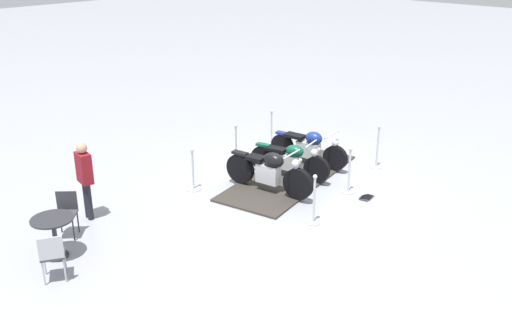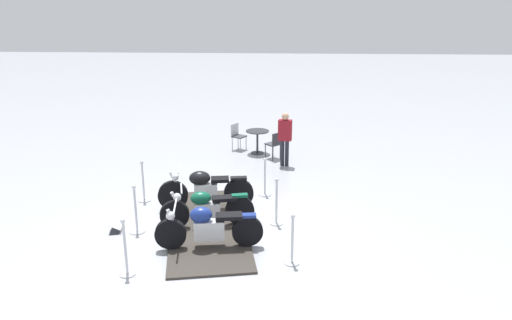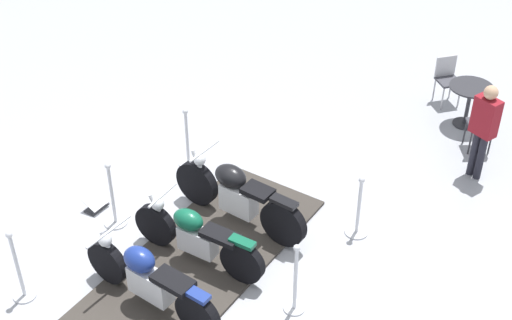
{
  "view_description": "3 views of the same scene",
  "coord_description": "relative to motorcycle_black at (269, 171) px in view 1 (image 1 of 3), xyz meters",
  "views": [
    {
      "loc": [
        8.05,
        -9.89,
        5.47
      ],
      "look_at": [
        0.04,
        -1.23,
        0.83
      ],
      "focal_mm": 39.85,
      "sensor_mm": 36.0,
      "label": 1
    },
    {
      "loc": [
        -1.64,
        9.75,
        4.78
      ],
      "look_at": [
        -0.98,
        -1.62,
        1.09
      ],
      "focal_mm": 33.91,
      "sensor_mm": 36.0,
      "label": 2
    },
    {
      "loc": [
        -5.71,
        4.75,
        7.11
      ],
      "look_at": [
        0.47,
        -1.64,
        0.69
      ],
      "focal_mm": 50.92,
      "sensor_mm": 36.0,
      "label": 3
    }
  ],
  "objects": [
    {
      "name": "cafe_chair_across_table",
      "position": [
        -1.58,
        -4.17,
        -0.01
      ],
      "size": [
        0.57,
        0.57,
        0.88
      ],
      "rotation": [
        0.0,
        0.0,
        -0.79
      ],
      "color": "#2D2D33",
      "rests_on": "ground_plane"
    },
    {
      "name": "info_placard",
      "position": [
        1.8,
        1.26,
        -0.46
      ],
      "size": [
        0.33,
        0.39,
        0.23
      ],
      "rotation": [
        0.0,
        0.0,
        4.9
      ],
      "color": "#333338",
      "rests_on": "ground_plane"
    },
    {
      "name": "stanchion_left_front",
      "position": [
        -1.41,
        -1.07,
        -0.23
      ],
      "size": [
        0.35,
        0.35,
        1.02
      ],
      "color": "silver",
      "rests_on": "ground_plane"
    },
    {
      "name": "stanchion_left_rear",
      "position": [
        -2.07,
        2.43,
        -0.18
      ],
      "size": [
        0.29,
        0.29,
        1.04
      ],
      "color": "silver",
      "rests_on": "ground_plane"
    },
    {
      "name": "stanchion_right_rear",
      "position": [
        0.98,
        3.01,
        -0.15
      ],
      "size": [
        0.31,
        0.31,
        1.13
      ],
      "color": "silver",
      "rests_on": "ground_plane"
    },
    {
      "name": "motorcycle_navy",
      "position": [
        -0.37,
        1.95,
        -0.04
      ],
      "size": [
        2.18,
        0.77,
        0.93
      ],
      "rotation": [
        0.0,
        0.0,
        0.14
      ],
      "color": "black",
      "rests_on": "display_platform"
    },
    {
      "name": "display_platform",
      "position": [
        -0.21,
        0.97,
        -0.51
      ],
      "size": [
        2.44,
        4.43,
        0.05
      ],
      "primitive_type": "cube",
      "rotation": [
        0.0,
        0.0,
        1.76
      ],
      "color": "#38332D",
      "rests_on": "ground_plane"
    },
    {
      "name": "stanchion_right_mid",
      "position": [
        1.31,
        1.26,
        -0.21
      ],
      "size": [
        0.35,
        0.35,
        1.1
      ],
      "color": "silver",
      "rests_on": "ground_plane"
    },
    {
      "name": "motorcycle_black",
      "position": [
        0.0,
        0.0,
        0.0
      ],
      "size": [
        2.29,
        0.65,
        1.04
      ],
      "rotation": [
        0.0,
        0.0,
        0.14
      ],
      "color": "black",
      "rests_on": "display_platform"
    },
    {
      "name": "bystander_person",
      "position": [
        -1.91,
        -3.5,
        0.45
      ],
      "size": [
        0.43,
        0.29,
        1.67
      ],
      "rotation": [
        0.0,
        0.0,
        1.39
      ],
      "color": "#23232D",
      "rests_on": "ground_plane"
    },
    {
      "name": "stanchion_right_front",
      "position": [
        1.64,
        -0.49,
        -0.2
      ],
      "size": [
        0.33,
        0.33,
        1.07
      ],
      "color": "silver",
      "rests_on": "ground_plane"
    },
    {
      "name": "motorcycle_forest",
      "position": [
        -0.19,
        0.98,
        -0.06
      ],
      "size": [
        2.07,
        0.72,
        0.95
      ],
      "rotation": [
        0.0,
        0.0,
        0.23
      ],
      "color": "black",
      "rests_on": "display_platform"
    },
    {
      "name": "stanchion_left_mid",
      "position": [
        -1.74,
        0.68,
        -0.14
      ],
      "size": [
        0.29,
        0.29,
        1.11
      ],
      "color": "silver",
      "rests_on": "ground_plane"
    },
    {
      "name": "ground_plane",
      "position": [
        -0.21,
        0.97,
        -0.54
      ],
      "size": [
        80.0,
        80.0,
        0.0
      ],
      "primitive_type": "plane",
      "color": "#A8AAB2"
    },
    {
      "name": "cafe_table",
      "position": [
        -1.01,
        -4.74,
        0.05
      ],
      "size": [
        0.77,
        0.77,
        0.78
      ],
      "color": "#2D2D33",
      "rests_on": "ground_plane"
    },
    {
      "name": "cafe_chair_near_table",
      "position": [
        -0.3,
        -5.16,
        -0.02
      ],
      "size": [
        0.55,
        0.55,
        0.89
      ],
      "rotation": [
        0.0,
        0.0,
        2.61
      ],
      "color": "#B7B7BC",
      "rests_on": "ground_plane"
    }
  ]
}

